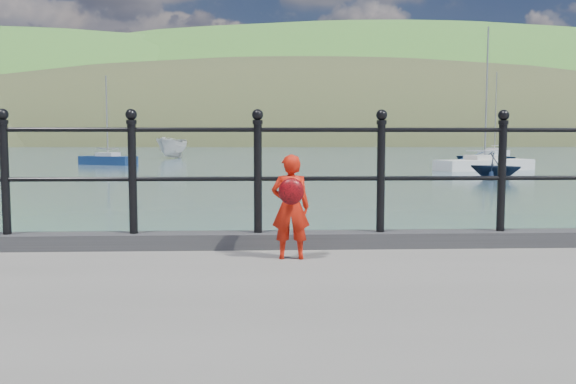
{
  "coord_description": "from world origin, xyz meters",
  "views": [
    {
      "loc": [
        0.63,
        -6.03,
        2.06
      ],
      "look_at": [
        0.89,
        -0.2,
        1.55
      ],
      "focal_mm": 38.0,
      "sensor_mm": 36.0,
      "label": 1
    }
  ],
  "objects_px": {
    "railing": "(195,164)",
    "sailboat_port": "(108,161)",
    "launch_navy": "(495,166)",
    "sailboat_far": "(494,153)",
    "launch_blue": "(487,158)",
    "launch_white": "(173,148)",
    "sailboat_near": "(485,165)",
    "child": "(291,206)"
  },
  "relations": [
    {
      "from": "railing",
      "to": "sailboat_port",
      "type": "bearing_deg",
      "value": 105.0
    },
    {
      "from": "launch_navy",
      "to": "sailboat_far",
      "type": "xyz_separation_m",
      "value": [
        15.89,
        41.04,
        -0.34
      ]
    },
    {
      "from": "launch_blue",
      "to": "sailboat_port",
      "type": "height_order",
      "value": "sailboat_port"
    },
    {
      "from": "launch_white",
      "to": "sailboat_near",
      "type": "bearing_deg",
      "value": -32.59
    },
    {
      "from": "sailboat_near",
      "to": "sailboat_port",
      "type": "bearing_deg",
      "value": 138.34
    },
    {
      "from": "railing",
      "to": "sailboat_port",
      "type": "distance_m",
      "value": 44.89
    },
    {
      "from": "launch_navy",
      "to": "sailboat_far",
      "type": "bearing_deg",
      "value": 19.63
    },
    {
      "from": "sailboat_near",
      "to": "railing",
      "type": "bearing_deg",
      "value": -136.94
    },
    {
      "from": "launch_navy",
      "to": "sailboat_port",
      "type": "distance_m",
      "value": 30.52
    },
    {
      "from": "launch_navy",
      "to": "sailboat_far",
      "type": "relative_size",
      "value": 0.25
    },
    {
      "from": "child",
      "to": "sailboat_far",
      "type": "xyz_separation_m",
      "value": [
        27.6,
        66.35,
        -1.13
      ]
    },
    {
      "from": "railing",
      "to": "launch_white",
      "type": "bearing_deg",
      "value": 98.41
    },
    {
      "from": "railing",
      "to": "sailboat_port",
      "type": "xyz_separation_m",
      "value": [
        -11.61,
        43.33,
        -1.48
      ]
    },
    {
      "from": "sailboat_far",
      "to": "launch_blue",
      "type": "bearing_deg",
      "value": -167.16
    },
    {
      "from": "railing",
      "to": "launch_navy",
      "type": "distance_m",
      "value": 27.79
    },
    {
      "from": "child",
      "to": "sailboat_near",
      "type": "distance_m",
      "value": 37.43
    },
    {
      "from": "launch_blue",
      "to": "launch_white",
      "type": "distance_m",
      "value": 32.24
    },
    {
      "from": "child",
      "to": "launch_navy",
      "type": "xyz_separation_m",
      "value": [
        11.71,
        25.31,
        -0.8
      ]
    },
    {
      "from": "launch_blue",
      "to": "sailboat_near",
      "type": "xyz_separation_m",
      "value": [
        -3.78,
        -9.57,
        -0.19
      ]
    },
    {
      "from": "sailboat_far",
      "to": "launch_white",
      "type": "bearing_deg",
      "value": 135.07
    },
    {
      "from": "launch_blue",
      "to": "child",
      "type": "bearing_deg",
      "value": -149.03
    },
    {
      "from": "launch_white",
      "to": "sailboat_far",
      "type": "height_order",
      "value": "sailboat_far"
    },
    {
      "from": "launch_white",
      "to": "launch_navy",
      "type": "distance_m",
      "value": 40.74
    },
    {
      "from": "launch_navy",
      "to": "sailboat_near",
      "type": "height_order",
      "value": "sailboat_near"
    },
    {
      "from": "sailboat_port",
      "to": "sailboat_far",
      "type": "bearing_deg",
      "value": 58.45
    },
    {
      "from": "launch_blue",
      "to": "sailboat_port",
      "type": "relative_size",
      "value": 0.7
    },
    {
      "from": "launch_white",
      "to": "child",
      "type": "bearing_deg",
      "value": -66.95
    },
    {
      "from": "sailboat_far",
      "to": "sailboat_port",
      "type": "relative_size",
      "value": 1.4
    },
    {
      "from": "launch_white",
      "to": "sailboat_near",
      "type": "height_order",
      "value": "sailboat_near"
    },
    {
      "from": "child",
      "to": "sailboat_far",
      "type": "bearing_deg",
      "value": -109.94
    },
    {
      "from": "railing",
      "to": "child",
      "type": "height_order",
      "value": "railing"
    },
    {
      "from": "launch_white",
      "to": "sailboat_port",
      "type": "bearing_deg",
      "value": -86.07
    },
    {
      "from": "launch_navy",
      "to": "child",
      "type": "bearing_deg",
      "value": -164.03
    },
    {
      "from": "child",
      "to": "launch_blue",
      "type": "distance_m",
      "value": 47.72
    },
    {
      "from": "railing",
      "to": "sailboat_far",
      "type": "height_order",
      "value": "sailboat_far"
    },
    {
      "from": "railing",
      "to": "sailboat_port",
      "type": "relative_size",
      "value": 2.5
    },
    {
      "from": "launch_blue",
      "to": "launch_navy",
      "type": "distance_m",
      "value": 19.87
    },
    {
      "from": "railing",
      "to": "sailboat_near",
      "type": "bearing_deg",
      "value": 65.5
    },
    {
      "from": "child",
      "to": "launch_blue",
      "type": "bearing_deg",
      "value": -109.97
    },
    {
      "from": "launch_navy",
      "to": "railing",
      "type": "bearing_deg",
      "value": -166.19
    },
    {
      "from": "railing",
      "to": "sailboat_far",
      "type": "xyz_separation_m",
      "value": [
        28.49,
        65.78,
        -1.48
      ]
    },
    {
      "from": "launch_navy",
      "to": "launch_blue",
      "type": "bearing_deg",
      "value": 21.29
    }
  ]
}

